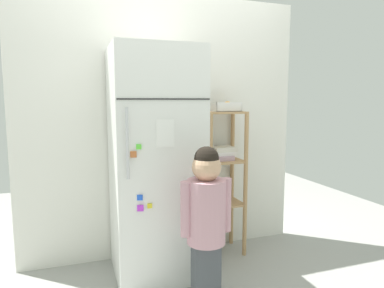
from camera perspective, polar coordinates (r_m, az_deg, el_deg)
The scene contains 6 objects.
ground_plane at distance 2.95m, azimuth -2.43°, elevation -20.02°, with size 6.00×6.00×0.00m, color #999993.
kitchen_wall_back at distance 2.98m, azimuth -4.54°, elevation 2.79°, with size 2.46×0.03×2.24m, color silver.
refrigerator at distance 2.65m, azimuth -6.12°, elevation -3.26°, with size 0.65×0.66×1.74m.
child_standing at distance 2.24m, azimuth 2.38°, elevation -11.11°, with size 0.34×0.25×1.07m.
pantry_shelf_unit at distance 3.02m, azimuth 4.95°, elevation -4.22°, with size 0.36×0.30×1.26m.
fruit_bin at distance 2.98m, azimuth 5.52°, elevation 6.12°, with size 0.23×0.19×0.09m.
Camera 1 is at (-0.74, -2.52, 1.35)m, focal length 32.01 mm.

